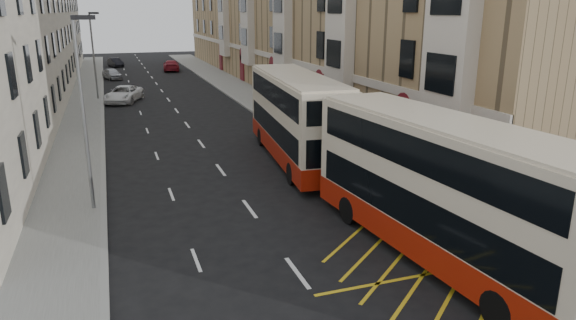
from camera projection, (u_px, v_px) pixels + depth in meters
name	position (u px, v px, depth m)	size (l,w,h in m)	color
pavement_right	(279.00, 112.00, 42.97)	(4.00, 120.00, 0.15)	slate
pavement_left	(81.00, 126.00, 38.06)	(3.00, 120.00, 0.15)	slate
kerb_right	(256.00, 114.00, 42.33)	(0.25, 120.00, 0.15)	gray
kerb_left	(103.00, 124.00, 38.54)	(0.25, 120.00, 0.15)	gray
road_markings	(163.00, 92.00, 54.04)	(10.00, 110.00, 0.01)	silver
terrace_right	(294.00, 17.00, 56.98)	(10.75, 79.00, 15.25)	#977D57
terrace_left	(12.00, 30.00, 48.41)	(9.18, 79.00, 13.25)	#EEE6D0
guard_railing	(430.00, 207.00, 20.23)	(0.06, 6.56, 1.01)	red
street_lamp_near	(83.00, 104.00, 20.84)	(0.93, 0.18, 8.00)	gray
street_lamp_far	(94.00, 51.00, 48.01)	(0.93, 0.18, 8.00)	gray
double_decker_front	(443.00, 190.00, 17.22)	(3.87, 12.51, 4.91)	beige
double_decker_rear	(297.00, 118.00, 28.72)	(3.97, 12.54, 4.92)	beige
pedestrian_mid	(479.00, 211.00, 19.28)	(0.89, 0.70, 1.84)	black
pedestrian_far	(508.00, 247.00, 16.50)	(1.01, 0.42, 1.72)	black
white_van	(124.00, 94.00, 47.99)	(2.49, 5.39, 1.50)	white
car_silver	(112.00, 74.00, 63.76)	(1.61, 4.01, 1.37)	#A9ABB1
car_dark	(115.00, 62.00, 77.87)	(1.38, 3.97, 1.31)	black
car_red	(171.00, 66.00, 72.48)	(2.14, 5.25, 1.52)	maroon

